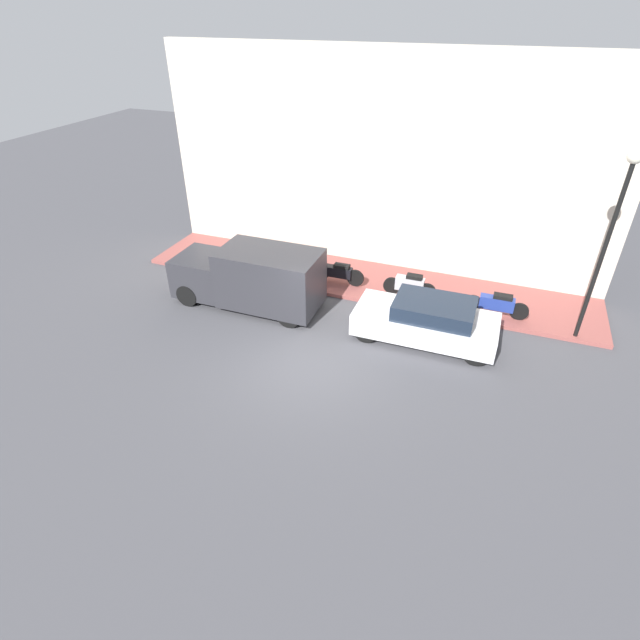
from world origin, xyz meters
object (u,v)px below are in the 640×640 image
parked_car (427,321)px  motorcycle_blue (497,304)px  motorcycle_black (338,272)px  scooter_silver (410,285)px  streetlamp (615,216)px  delivery_van (249,277)px

parked_car → motorcycle_blue: size_ratio=2.10×
motorcycle_black → scooter_silver: 2.54m
motorcycle_black → streetlamp: (-0.61, -7.67, 3.32)m
parked_car → delivery_van: (-0.03, 5.76, 0.38)m
motorcycle_blue → scooter_silver: (0.20, 2.79, 0.03)m
scooter_silver → delivery_van: bearing=114.0°
motorcycle_black → delivery_van: bearing=134.2°
parked_car → streetlamp: size_ratio=0.76×
delivery_van → scooter_silver: delivery_van is taller
motorcycle_blue → streetlamp: bearing=-98.3°
motorcycle_black → motorcycle_blue: (-0.27, -5.33, 0.01)m
scooter_silver → motorcycle_blue: bearing=-94.1°
motorcycle_black → streetlamp: 8.38m
parked_car → motorcycle_black: parked_car is taller
motorcycle_blue → streetlamp: (-0.34, -2.33, 3.31)m
parked_car → delivery_van: 5.77m
motorcycle_black → scooter_silver: bearing=-91.6°
motorcycle_blue → parked_car: bearing=135.9°
motorcycle_black → motorcycle_blue: bearing=-92.9°
streetlamp → motorcycle_blue: bearing=81.7°
motorcycle_black → motorcycle_blue: 5.34m
delivery_van → streetlamp: bearing=-80.8°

